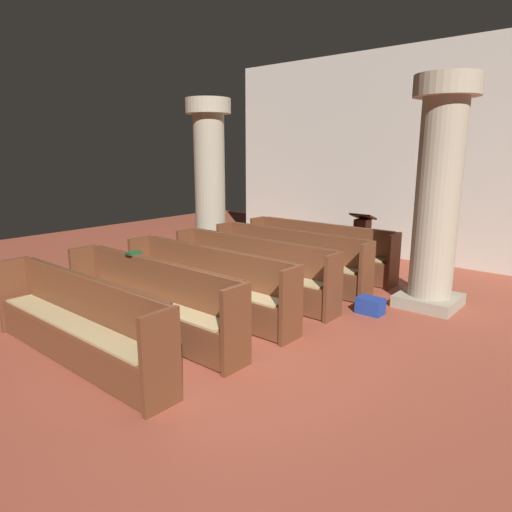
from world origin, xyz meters
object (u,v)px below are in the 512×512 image
pew_row_5 (76,319)px  pillar_far_side (210,179)px  hymn_book (134,253)px  pew_row_3 (206,281)px  pew_row_4 (150,297)px  pew_row_2 (252,268)px  pillar_aisle_side (438,192)px  lectern (362,242)px  pew_row_0 (319,248)px  kneeler_box_blue (370,306)px  pew_row_1 (288,257)px

pew_row_5 → pillar_far_side: pillar_far_side is taller
pillar_far_side → hymn_book: pillar_far_side is taller
pew_row_3 → pew_row_4: same height
pew_row_3 → pew_row_4: 1.01m
pew_row_2 → pillar_aisle_side: 3.07m
pew_row_4 → lectern: bearing=87.2°
pew_row_0 → pew_row_2: (0.00, -2.03, 0.00)m
pew_row_4 → pillar_aisle_side: size_ratio=0.93×
pew_row_4 → pillar_aisle_side: 4.41m
pillar_far_side → kneeler_box_blue: (4.19, -0.81, -1.65)m
pew_row_2 → pew_row_5: 3.04m
pillar_aisle_side → pew_row_1: bearing=-169.6°
pew_row_3 → hymn_book: (-0.57, -0.83, 0.48)m
hymn_book → lectern: bearing=80.9°
pew_row_3 → pillar_far_side: 3.57m
pew_row_5 → pew_row_4: bearing=90.0°
pew_row_4 → kneeler_box_blue: bearing=54.3°
pew_row_2 → pew_row_0: bearing=90.0°
pew_row_4 → lectern: lectern is taller
pew_row_5 → kneeler_box_blue: 4.06m
pew_row_5 → pillar_aisle_side: bearing=62.0°
pew_row_1 → pew_row_3: same height
pew_row_1 → pew_row_4: size_ratio=1.00×
pew_row_4 → pillar_far_side: size_ratio=0.93×
pillar_aisle_side → kneeler_box_blue: (-0.54, -0.90, -1.65)m
pew_row_3 → pillar_aisle_side: 3.66m
hymn_book → pew_row_3: bearing=55.6°
pew_row_3 → kneeler_box_blue: 2.45m
pillar_far_side → hymn_book: (1.77, -3.20, -0.79)m
pew_row_0 → kneeler_box_blue: bearing=-38.6°
hymn_book → pew_row_1: bearing=78.8°
pew_row_2 → pew_row_5: size_ratio=1.00×
pew_row_4 → kneeler_box_blue: size_ratio=8.28×
pew_row_0 → kneeler_box_blue: 2.40m
pillar_far_side → lectern: size_ratio=3.14×
pew_row_2 → pillar_far_side: (-2.34, 1.36, 1.27)m
pew_row_0 → lectern: (0.26, 1.28, -0.05)m
pew_row_1 → kneeler_box_blue: bearing=-14.1°
pew_row_4 → hymn_book: bearing=162.0°
pew_row_5 → lectern: 6.36m
pillar_aisle_side → pew_row_5: bearing=-118.0°
pillar_aisle_side → kneeler_box_blue: size_ratio=8.93×
pew_row_2 → pew_row_4: 2.03m
pew_row_2 → hymn_book: bearing=-107.1°
pew_row_5 → pillar_aisle_side: pillar_aisle_side is taller
pillar_far_side → hymn_book: bearing=-61.1°
pew_row_1 → kneeler_box_blue: pew_row_1 is taller
pew_row_3 → pillar_far_side: pillar_far_side is taller
pew_row_1 → pew_row_4: (0.00, -3.04, 0.00)m
pew_row_2 → pew_row_1: bearing=90.0°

